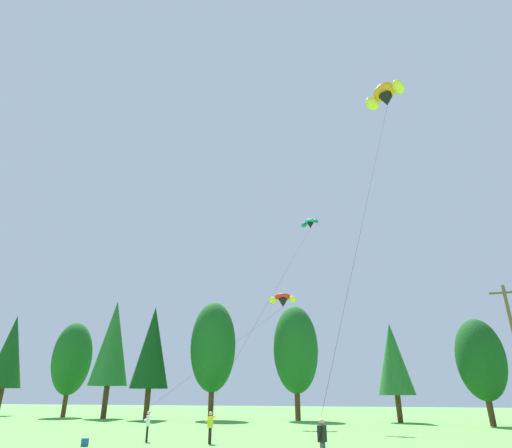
{
  "coord_description": "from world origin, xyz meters",
  "views": [
    {
      "loc": [
        10.32,
        1.66,
        2.52
      ],
      "look_at": [
        2.49,
        25.76,
        12.99
      ],
      "focal_mm": 29.3,
      "sensor_mm": 36.0,
      "label": 1
    }
  ],
  "objects_px": {
    "parafoil_kite_high_red_yellow": "(283,300)",
    "backpack": "(85,442)",
    "kite_flyer_mid": "(210,425)",
    "kite_flyer_near": "(148,423)",
    "parafoil_kite_far_orange": "(385,96)",
    "parafoil_kite_mid_teal": "(310,223)",
    "kite_flyer_far": "(322,438)"
  },
  "relations": [
    {
      "from": "parafoil_kite_mid_teal",
      "to": "parafoil_kite_high_red_yellow",
      "type": "bearing_deg",
      "value": -168.5
    },
    {
      "from": "parafoil_kite_mid_teal",
      "to": "backpack",
      "type": "relative_size",
      "value": 46.71
    },
    {
      "from": "kite_flyer_near",
      "to": "backpack",
      "type": "xyz_separation_m",
      "value": [
        -1.88,
        -3.15,
        -0.8
      ]
    },
    {
      "from": "backpack",
      "to": "kite_flyer_mid",
      "type": "bearing_deg",
      "value": 22.24
    },
    {
      "from": "kite_flyer_far",
      "to": "parafoil_kite_high_red_yellow",
      "type": "bearing_deg",
      "value": 107.78
    },
    {
      "from": "kite_flyer_near",
      "to": "kite_flyer_mid",
      "type": "distance_m",
      "value": 4.06
    },
    {
      "from": "parafoil_kite_mid_teal",
      "to": "parafoil_kite_far_orange",
      "type": "relative_size",
      "value": 0.78
    },
    {
      "from": "kite_flyer_mid",
      "to": "parafoil_kite_far_orange",
      "type": "height_order",
      "value": "parafoil_kite_far_orange"
    },
    {
      "from": "parafoil_kite_high_red_yellow",
      "to": "parafoil_kite_mid_teal",
      "type": "xyz_separation_m",
      "value": [
        3.07,
        0.62,
        8.21
      ]
    },
    {
      "from": "kite_flyer_far",
      "to": "parafoil_kite_high_red_yellow",
      "type": "relative_size",
      "value": 0.1
    },
    {
      "from": "kite_flyer_near",
      "to": "parafoil_kite_mid_teal",
      "type": "bearing_deg",
      "value": 66.09
    },
    {
      "from": "parafoil_kite_mid_teal",
      "to": "parafoil_kite_far_orange",
      "type": "height_order",
      "value": "parafoil_kite_far_orange"
    },
    {
      "from": "parafoil_kite_mid_teal",
      "to": "kite_flyer_mid",
      "type": "bearing_deg",
      "value": -101.54
    },
    {
      "from": "kite_flyer_near",
      "to": "parafoil_kite_high_red_yellow",
      "type": "xyz_separation_m",
      "value": [
        4.42,
        16.28,
        10.55
      ]
    },
    {
      "from": "kite_flyer_mid",
      "to": "parafoil_kite_high_red_yellow",
      "type": "distance_m",
      "value": 19.34
    },
    {
      "from": "kite_flyer_mid",
      "to": "kite_flyer_far",
      "type": "relative_size",
      "value": 1.0
    },
    {
      "from": "parafoil_kite_high_red_yellow",
      "to": "parafoil_kite_mid_teal",
      "type": "height_order",
      "value": "parafoil_kite_mid_teal"
    },
    {
      "from": "kite_flyer_near",
      "to": "parafoil_kite_far_orange",
      "type": "relative_size",
      "value": 0.07
    },
    {
      "from": "kite_flyer_mid",
      "to": "kite_flyer_near",
      "type": "bearing_deg",
      "value": -178.87
    },
    {
      "from": "kite_flyer_mid",
      "to": "backpack",
      "type": "xyz_separation_m",
      "value": [
        -5.94,
        -3.23,
        -0.8
      ]
    },
    {
      "from": "parafoil_kite_mid_teal",
      "to": "kite_flyer_far",
      "type": "bearing_deg",
      "value": -79.9
    },
    {
      "from": "kite_flyer_far",
      "to": "backpack",
      "type": "xyz_separation_m",
      "value": [
        -13.46,
        2.91,
        -0.79
      ]
    },
    {
      "from": "parafoil_kite_high_red_yellow",
      "to": "backpack",
      "type": "xyz_separation_m",
      "value": [
        -6.3,
        -19.43,
        -11.35
      ]
    },
    {
      "from": "parafoil_kite_far_orange",
      "to": "backpack",
      "type": "xyz_separation_m",
      "value": [
        -18.17,
        -6.67,
        -23.93
      ]
    },
    {
      "from": "kite_flyer_mid",
      "to": "parafoil_kite_mid_teal",
      "type": "bearing_deg",
      "value": 78.46
    },
    {
      "from": "parafoil_kite_mid_teal",
      "to": "backpack",
      "type": "distance_m",
      "value": 29.55
    },
    {
      "from": "kite_flyer_far",
      "to": "backpack",
      "type": "relative_size",
      "value": 4.23
    },
    {
      "from": "kite_flyer_near",
      "to": "parafoil_kite_mid_teal",
      "type": "xyz_separation_m",
      "value": [
        7.49,
        16.91,
        18.77
      ]
    },
    {
      "from": "kite_flyer_near",
      "to": "kite_flyer_far",
      "type": "height_order",
      "value": "same"
    },
    {
      "from": "kite_flyer_near",
      "to": "backpack",
      "type": "relative_size",
      "value": 4.23
    },
    {
      "from": "kite_flyer_near",
      "to": "parafoil_kite_high_red_yellow",
      "type": "distance_m",
      "value": 19.9
    },
    {
      "from": "kite_flyer_far",
      "to": "backpack",
      "type": "height_order",
      "value": "kite_flyer_far"
    }
  ]
}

